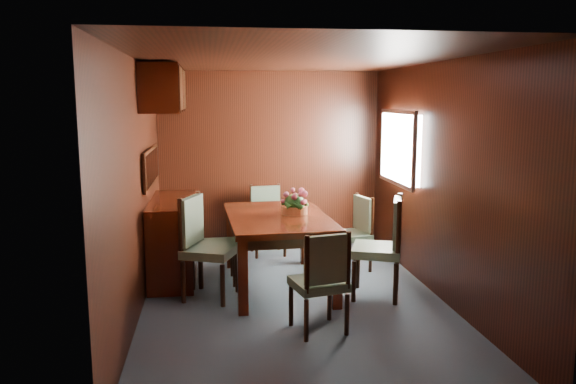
{
  "coord_description": "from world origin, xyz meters",
  "views": [
    {
      "loc": [
        -0.8,
        -5.36,
        2.02
      ],
      "look_at": [
        0.0,
        0.45,
        1.05
      ],
      "focal_mm": 35.0,
      "sensor_mm": 36.0,
      "label": 1
    }
  ],
  "objects": [
    {
      "name": "ground",
      "position": [
        0.0,
        0.0,
        0.0
      ],
      "size": [
        4.5,
        4.5,
        0.0
      ],
      "primitive_type": "plane",
      "color": "#333D45",
      "rests_on": "ground"
    },
    {
      "name": "room_shell",
      "position": [
        -0.1,
        0.33,
        1.63
      ],
      "size": [
        3.06,
        4.52,
        2.41
      ],
      "color": "black",
      "rests_on": "ground"
    },
    {
      "name": "sideboard",
      "position": [
        -1.25,
        1.0,
        0.45
      ],
      "size": [
        0.48,
        1.4,
        0.9
      ],
      "primitive_type": "cube",
      "color": "#361106",
      "rests_on": "ground"
    },
    {
      "name": "dining_table",
      "position": [
        -0.1,
        0.51,
        0.68
      ],
      "size": [
        1.12,
        1.72,
        0.79
      ],
      "rotation": [
        0.0,
        0.0,
        0.04
      ],
      "color": "#361106",
      "rests_on": "ground"
    },
    {
      "name": "chair_left_near",
      "position": [
        -0.9,
        0.27,
        0.59
      ],
      "size": [
        0.64,
        0.65,
        1.07
      ],
      "rotation": [
        0.0,
        0.0,
        -1.95
      ],
      "color": "black",
      "rests_on": "ground"
    },
    {
      "name": "chair_left_far",
      "position": [
        -0.83,
        0.72,
        0.5
      ],
      "size": [
        0.43,
        0.44,
        0.91
      ],
      "rotation": [
        0.0,
        0.0,
        -1.54
      ],
      "color": "black",
      "rests_on": "ground"
    },
    {
      "name": "chair_right_near",
      "position": [
        0.94,
        0.02,
        0.59
      ],
      "size": [
        0.62,
        0.63,
        1.05
      ],
      "rotation": [
        0.0,
        0.0,
        1.22
      ],
      "color": "black",
      "rests_on": "ground"
    },
    {
      "name": "chair_right_far",
      "position": [
        0.89,
        1.01,
        0.5
      ],
      "size": [
        0.49,
        0.51,
        0.89
      ],
      "rotation": [
        0.0,
        0.0,
        1.81
      ],
      "color": "black",
      "rests_on": "ground"
    },
    {
      "name": "chair_head",
      "position": [
        0.12,
        -0.81,
        0.51
      ],
      "size": [
        0.52,
        0.5,
        0.92
      ],
      "rotation": [
        0.0,
        0.0,
        0.22
      ],
      "color": "black",
      "rests_on": "ground"
    },
    {
      "name": "chair_foot",
      "position": [
        -0.09,
        1.87,
        0.5
      ],
      "size": [
        0.47,
        0.45,
        0.9
      ],
      "rotation": [
        0.0,
        0.0,
        3.24
      ],
      "color": "black",
      "rests_on": "ground"
    },
    {
      "name": "flower_centerpiece",
      "position": [
        0.09,
        0.56,
        0.94
      ],
      "size": [
        0.31,
        0.31,
        0.31
      ],
      "color": "#B96938",
      "rests_on": "dining_table"
    }
  ]
}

